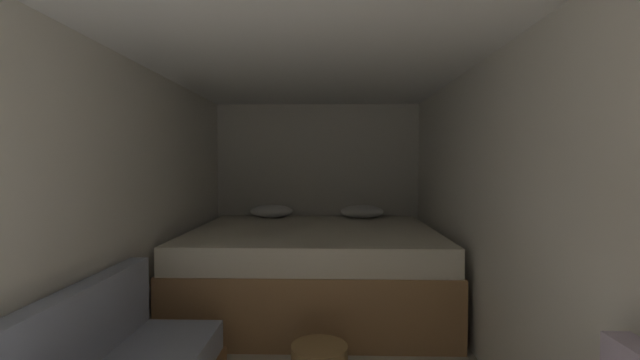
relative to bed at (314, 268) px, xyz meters
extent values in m
cube|color=silver|center=(0.00, 1.07, 0.66)|extent=(2.53, 0.05, 2.11)
cube|color=silver|center=(-1.24, -1.52, 0.66)|extent=(0.05, 5.14, 2.11)
cube|color=silver|center=(1.24, -1.52, 0.66)|extent=(0.05, 5.14, 2.11)
cube|color=white|center=(0.00, -1.52, 1.75)|extent=(2.53, 5.14, 0.05)
cube|color=#9E7247|center=(0.00, -0.01, -0.12)|extent=(2.31, 2.01, 0.55)
cube|color=beige|center=(0.00, -0.01, 0.27)|extent=(2.27, 1.97, 0.22)
ellipsoid|color=white|center=(-0.52, 0.77, 0.46)|extent=(0.49, 0.35, 0.15)
ellipsoid|color=white|center=(0.52, 0.77, 0.46)|extent=(0.49, 0.35, 0.15)
camera|label=1|loc=(0.17, -4.03, 1.00)|focal=23.64mm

